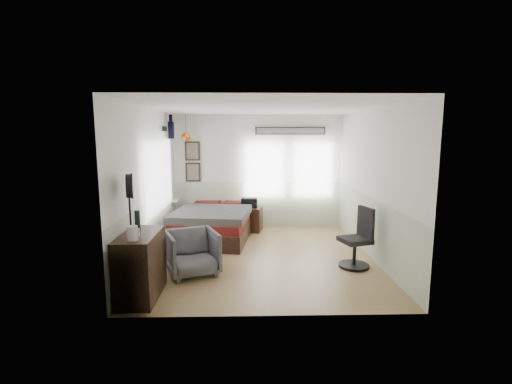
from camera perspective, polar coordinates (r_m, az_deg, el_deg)
The scene contains 12 objects.
ground_plane at distance 6.94m, azimuth 0.92°, elevation -9.98°, with size 4.00×4.50×0.01m, color #A37C47.
room_shell at distance 6.78m, azimuth 0.23°, elevation 3.58°, with size 4.02×4.52×2.71m.
wall_decor at distance 8.56m, azimuth -7.06°, elevation 7.88°, with size 3.55×1.32×1.44m.
bed at distance 8.06m, azimuth -6.47°, elevation -4.91°, with size 1.73×2.26×0.67m.
dresser at distance 5.43m, azimuth -17.31°, elevation -10.74°, with size 0.48×1.00×0.90m, color black.
armchair at distance 6.11m, azimuth -9.76°, elevation -9.16°, with size 0.76×0.79×0.71m, color #57575A.
nightstand at distance 8.67m, azimuth -1.04°, elevation -4.19°, with size 0.56×0.45×0.56m, color black.
task_chair at distance 6.55m, azimuth 15.39°, elevation -7.57°, with size 0.57×0.57×1.03m.
kettle at distance 4.98m, azimuth -18.49°, elevation -6.04°, with size 0.16×0.14×0.19m.
bottle at distance 5.40m, azimuth -17.78°, elevation -4.27°, with size 0.07×0.07×0.29m, color black.
stand_fan at distance 5.16m, azimuth -18.87°, elevation 0.70°, with size 0.17×0.33×0.83m.
black_bag at distance 8.59m, azimuth -1.05°, elevation -1.68°, with size 0.37×0.24×0.22m, color black.
Camera 1 is at (-0.27, -6.56, 2.23)m, focal length 26.00 mm.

